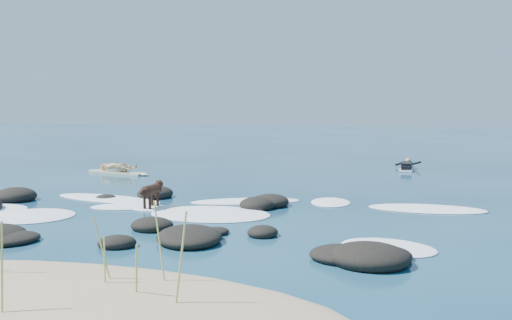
# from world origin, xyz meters

# --- Properties ---
(ground) EXTENTS (160.00, 160.00, 0.00)m
(ground) POSITION_xyz_m (0.00, 0.00, 0.00)
(ground) COLOR #0A2642
(ground) RESTS_ON ground
(sand_dune) EXTENTS (9.00, 4.40, 0.60)m
(sand_dune) POSITION_xyz_m (0.00, -8.20, 0.00)
(sand_dune) COLOR #9E8966
(sand_dune) RESTS_ON ground
(dune_grass) EXTENTS (3.83, 1.91, 1.21)m
(dune_grass) POSITION_xyz_m (0.26, -7.69, 0.65)
(dune_grass) COLOR #A3AD54
(dune_grass) RESTS_ON ground
(reef_rocks) EXTENTS (12.13, 7.46, 0.56)m
(reef_rocks) POSITION_xyz_m (-1.22, -2.64, 0.10)
(reef_rocks) COLOR black
(reef_rocks) RESTS_ON ground
(breaking_foam) EXTENTS (13.69, 6.75, 0.12)m
(breaking_foam) POSITION_xyz_m (-0.66, -0.74, 0.01)
(breaking_foam) COLOR white
(breaking_foam) RESTS_ON ground
(standing_surfer_rig) EXTENTS (3.13, 1.28, 1.81)m
(standing_surfer_rig) POSITION_xyz_m (-6.25, 6.49, 0.72)
(standing_surfer_rig) COLOR beige
(standing_surfer_rig) RESTS_ON ground
(paddling_surfer_rig) EXTENTS (1.14, 2.54, 0.44)m
(paddling_surfer_rig) POSITION_xyz_m (4.99, 10.90, 0.15)
(paddling_surfer_rig) COLOR white
(paddling_surfer_rig) RESTS_ON ground
(dog) EXTENTS (0.35, 1.16, 0.74)m
(dog) POSITION_xyz_m (-1.48, -0.72, 0.49)
(dog) COLOR black
(dog) RESTS_ON ground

